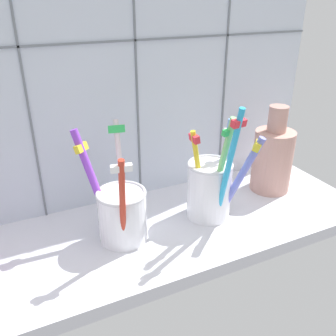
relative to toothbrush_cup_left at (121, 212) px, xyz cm
name	(u,v)px	position (x,y,z in cm)	size (l,w,h in cm)	color
counter_slab	(168,231)	(7.12, -0.09, -5.39)	(64.00, 22.00, 2.00)	silver
tile_wall_back	(134,73)	(7.12, 11.91, 16.11)	(64.00, 2.20, 45.00)	silver
toothbrush_cup_left	(121,212)	(0.00, 0.00, 0.00)	(8.73, 12.47, 15.91)	white
toothbrush_cup_right	(211,186)	(14.28, -0.45, 0.83)	(9.08, 9.75, 18.95)	white
ceramic_vase	(273,158)	(28.45, 2.59, 1.61)	(6.75, 6.75, 15.11)	tan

